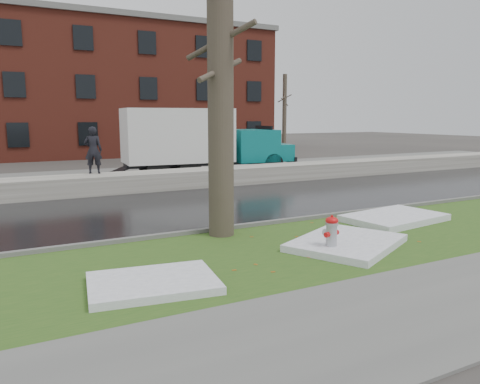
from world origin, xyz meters
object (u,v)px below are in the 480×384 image
fire_hydrant (331,233)px  worker (93,150)px  tree (220,74)px  box_truck (198,140)px

fire_hydrant → worker: 11.64m
tree → worker: size_ratio=4.23×
tree → worker: (-1.48, 8.64, -2.33)m
tree → box_truck: size_ratio=0.77×
fire_hydrant → worker: worker is taller
box_truck → worker: size_ratio=5.51×
tree → worker: tree is taller
fire_hydrant → tree: (-1.43, 2.57, 3.52)m
box_truck → fire_hydrant: bearing=-96.4°
fire_hydrant → tree: tree is taller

